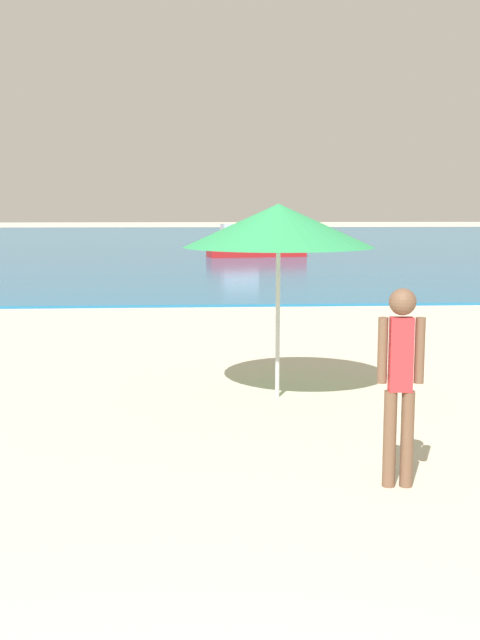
% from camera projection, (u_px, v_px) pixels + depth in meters
% --- Properties ---
extents(water, '(160.00, 60.00, 0.06)m').
position_uv_depth(water, '(192.00, 242.00, 46.20)').
color(water, '#1E6B9E').
rests_on(water, ground).
extents(person_standing, '(0.36, 0.21, 1.55)m').
position_uv_depth(person_standing, '(400.00, 375.00, 5.90)').
color(person_standing, brown).
rests_on(person_standing, ground).
extents(boat_near, '(4.16, 1.91, 1.36)m').
position_uv_depth(boat_near, '(253.00, 245.00, 32.07)').
color(boat_near, red).
rests_on(boat_near, water).
extents(beach_umbrella, '(2.13, 2.13, 2.19)m').
position_uv_depth(beach_umbrella, '(278.00, 226.00, 8.55)').
color(beach_umbrella, '#B7B7BC').
rests_on(beach_umbrella, ground).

